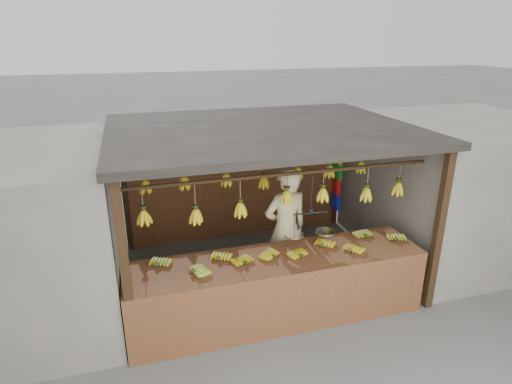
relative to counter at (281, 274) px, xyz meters
name	(u,v)px	position (x,y,z in m)	size (l,w,h in m)	color
ground	(261,273)	(0.11, 1.23, -0.72)	(80.00, 80.00, 0.00)	#5B5B57
stall	(255,150)	(0.11, 1.56, 1.25)	(4.30, 3.30, 2.40)	black
neighbor_right	(458,185)	(3.71, 1.23, 0.43)	(3.00, 3.00, 2.30)	slate
counter	(281,274)	(0.00, 0.00, 0.00)	(3.92, 0.89, 0.96)	brown
hanging_bananas	(261,178)	(0.11, 1.24, 0.90)	(3.57, 2.25, 0.39)	gold
balance_scale	(310,230)	(0.48, 0.23, 0.46)	(0.69, 0.29, 0.88)	black
vendor	(286,229)	(0.36, 0.83, 0.22)	(0.69, 0.45, 1.88)	beige
bag_bundles	(336,178)	(2.05, 2.58, 0.29)	(0.08, 0.26, 1.28)	yellow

